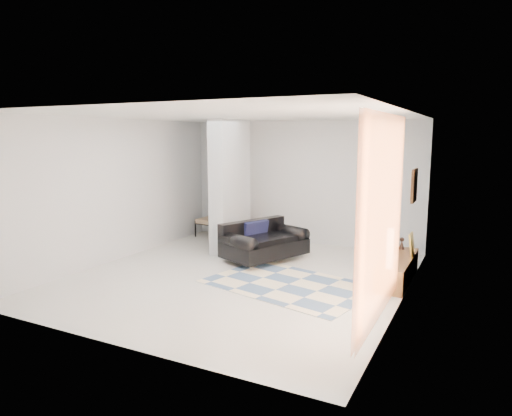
% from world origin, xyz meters
% --- Properties ---
extents(floor, '(6.00, 6.00, 0.00)m').
position_xyz_m(floor, '(0.00, 0.00, 0.00)').
color(floor, silver).
rests_on(floor, ground).
extents(ceiling, '(6.00, 6.00, 0.00)m').
position_xyz_m(ceiling, '(0.00, 0.00, 2.80)').
color(ceiling, white).
rests_on(ceiling, wall_back).
extents(wall_back, '(6.00, 0.00, 6.00)m').
position_xyz_m(wall_back, '(0.00, 3.00, 1.40)').
color(wall_back, silver).
rests_on(wall_back, ground).
extents(wall_front, '(6.00, 0.00, 6.00)m').
position_xyz_m(wall_front, '(0.00, -3.00, 1.40)').
color(wall_front, silver).
rests_on(wall_front, ground).
extents(wall_left, '(0.00, 6.00, 6.00)m').
position_xyz_m(wall_left, '(-2.75, 0.00, 1.40)').
color(wall_left, silver).
rests_on(wall_left, ground).
extents(wall_right, '(0.00, 6.00, 6.00)m').
position_xyz_m(wall_right, '(2.75, 0.00, 1.40)').
color(wall_right, silver).
rests_on(wall_right, ground).
extents(partition_column, '(0.35, 1.20, 2.80)m').
position_xyz_m(partition_column, '(-1.10, 1.60, 1.40)').
color(partition_column, '#B3B7BB').
rests_on(partition_column, floor).
extents(hallway_door, '(0.85, 0.06, 2.04)m').
position_xyz_m(hallway_door, '(-2.10, 2.96, 1.02)').
color(hallway_door, white).
rests_on(hallway_door, floor).
extents(curtain, '(0.00, 2.55, 2.55)m').
position_xyz_m(curtain, '(2.67, -1.15, 1.45)').
color(curtain, orange).
rests_on(curtain, wall_right).
extents(wall_art, '(0.04, 0.45, 0.55)m').
position_xyz_m(wall_art, '(2.72, 1.03, 1.65)').
color(wall_art, '#3F2411').
rests_on(wall_art, wall_right).
extents(media_console, '(0.45, 1.72, 0.80)m').
position_xyz_m(media_console, '(2.52, 1.04, 0.20)').
color(media_console, brown).
rests_on(media_console, floor).
extents(loveseat, '(1.52, 1.88, 0.76)m').
position_xyz_m(loveseat, '(-0.15, 1.23, 0.35)').
color(loveseat, silver).
rests_on(loveseat, floor).
extents(daybed, '(1.67, 0.82, 0.77)m').
position_xyz_m(daybed, '(-1.74, 2.63, 0.42)').
color(daybed, black).
rests_on(daybed, floor).
extents(area_rug, '(2.99, 2.32, 0.01)m').
position_xyz_m(area_rug, '(0.95, -0.02, 0.01)').
color(area_rug, beige).
rests_on(area_rug, floor).
extents(cylinder_lamp, '(0.12, 0.12, 0.63)m').
position_xyz_m(cylinder_lamp, '(2.50, 0.34, 0.72)').
color(cylinder_lamp, silver).
rests_on(cylinder_lamp, media_console).
extents(bronze_figurine, '(0.12, 0.12, 0.22)m').
position_xyz_m(bronze_figurine, '(2.47, 1.69, 0.51)').
color(bronze_figurine, '#321D16').
rests_on(bronze_figurine, media_console).
extents(vase, '(0.19, 0.19, 0.19)m').
position_xyz_m(vase, '(2.47, 0.72, 0.50)').
color(vase, white).
rests_on(vase, media_console).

